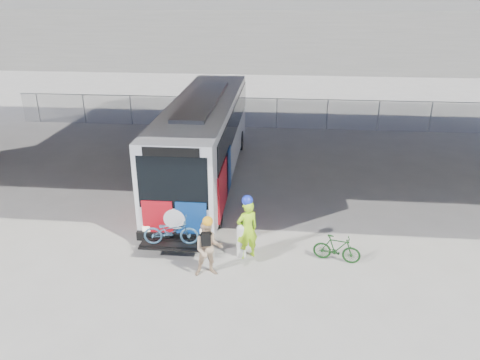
# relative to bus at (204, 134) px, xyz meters

# --- Properties ---
(ground) EXTENTS (160.00, 160.00, 0.00)m
(ground) POSITION_rel_bus_xyz_m (2.00, -3.58, -2.11)
(ground) COLOR #9E9991
(ground) RESTS_ON ground
(bus) EXTENTS (2.67, 12.92, 3.69)m
(bus) POSITION_rel_bus_xyz_m (0.00, 0.00, 0.00)
(bus) COLOR silver
(bus) RESTS_ON ground
(overpass) EXTENTS (40.00, 16.00, 7.95)m
(overpass) POSITION_rel_bus_xyz_m (2.00, 0.42, 4.44)
(overpass) COLOR #605E59
(overpass) RESTS_ON ground
(chainlink_fence) EXTENTS (30.00, 0.06, 30.00)m
(chainlink_fence) POSITION_rel_bus_xyz_m (2.00, 8.42, -0.68)
(chainlink_fence) COLOR gray
(chainlink_fence) RESTS_ON ground
(brick_buildings) EXTENTS (54.00, 22.00, 12.00)m
(brick_buildings) POSITION_rel_bus_xyz_m (3.23, 44.64, 3.31)
(brick_buildings) COLOR brown
(brick_buildings) RESTS_ON ground
(bollard) EXTENTS (0.30, 0.30, 1.16)m
(bollard) POSITION_rel_bus_xyz_m (2.19, -6.32, -1.49)
(bollard) COLOR white
(bollard) RESTS_ON ground
(cyclist_hivis) EXTENTS (0.85, 0.76, 2.15)m
(cyclist_hivis) POSITION_rel_bus_xyz_m (2.37, -6.32, -1.07)
(cyclist_hivis) COLOR #B3FF1A
(cyclist_hivis) RESTS_ON ground
(cyclist_tan) EXTENTS (0.99, 0.85, 1.94)m
(cyclist_tan) POSITION_rel_bus_xyz_m (1.32, -7.44, -1.19)
(cyclist_tan) COLOR tan
(cyclist_tan) RESTS_ON ground
(bike_parked) EXTENTS (1.54, 0.74, 0.89)m
(bike_parked) POSITION_rel_bus_xyz_m (5.19, -6.32, -1.66)
(bike_parked) COLOR #143E14
(bike_parked) RESTS_ON ground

